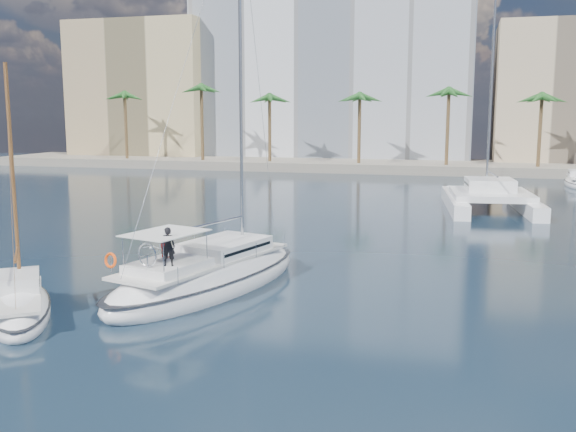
% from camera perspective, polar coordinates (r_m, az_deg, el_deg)
% --- Properties ---
extents(ground, '(160.00, 160.00, 0.00)m').
position_cam_1_polar(ground, '(29.70, -0.55, -5.89)').
color(ground, black).
rests_on(ground, ground).
extents(quay, '(120.00, 14.00, 1.20)m').
position_cam_1_polar(quay, '(89.24, 10.13, 4.39)').
color(quay, gray).
rests_on(quay, ground).
extents(building_modern, '(42.00, 16.00, 28.00)m').
position_cam_1_polar(building_modern, '(102.74, 4.11, 12.59)').
color(building_modern, white).
rests_on(building_modern, ground).
extents(building_tan_left, '(22.00, 14.00, 22.00)m').
position_cam_1_polar(building_tan_left, '(108.73, -12.32, 10.63)').
color(building_tan_left, tan).
rests_on(building_tan_left, ground).
extents(building_beige, '(20.00, 14.00, 20.00)m').
position_cam_1_polar(building_beige, '(98.68, 23.78, 9.68)').
color(building_beige, '#C3AB8C').
rests_on(building_beige, ground).
extents(palm_left, '(3.60, 3.60, 12.30)m').
position_cam_1_polar(palm_left, '(94.40, -11.32, 10.49)').
color(palm_left, brown).
rests_on(palm_left, ground).
extents(palm_centre, '(3.60, 3.60, 12.30)m').
position_cam_1_polar(palm_centre, '(85.02, 10.07, 10.70)').
color(palm_centre, brown).
rests_on(palm_centre, ground).
extents(main_sloop, '(7.23, 13.06, 18.48)m').
position_cam_1_polar(main_sloop, '(28.65, -7.06, -5.38)').
color(main_sloop, white).
rests_on(main_sloop, ground).
extents(small_sloop, '(5.97, 7.04, 10.19)m').
position_cam_1_polar(small_sloop, '(26.81, -22.73, -7.39)').
color(small_sloop, white).
rests_on(small_sloop, ground).
extents(catamaran, '(7.86, 13.80, 19.12)m').
position_cam_1_polar(catamaran, '(54.23, 17.48, 1.78)').
color(catamaran, white).
rests_on(catamaran, ground).
extents(seagull, '(0.96, 0.41, 0.18)m').
position_cam_1_polar(seagull, '(33.13, -12.02, -2.77)').
color(seagull, silver).
rests_on(seagull, ground).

